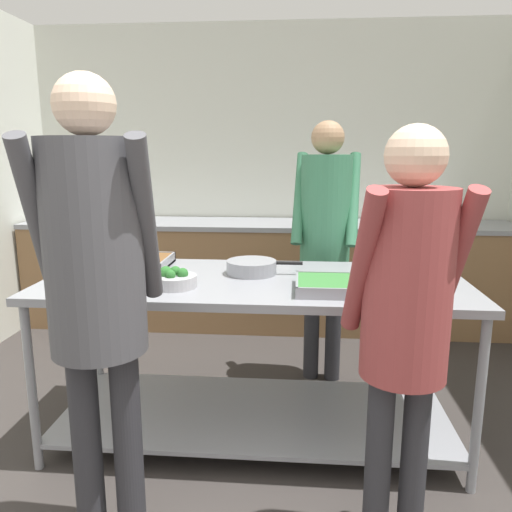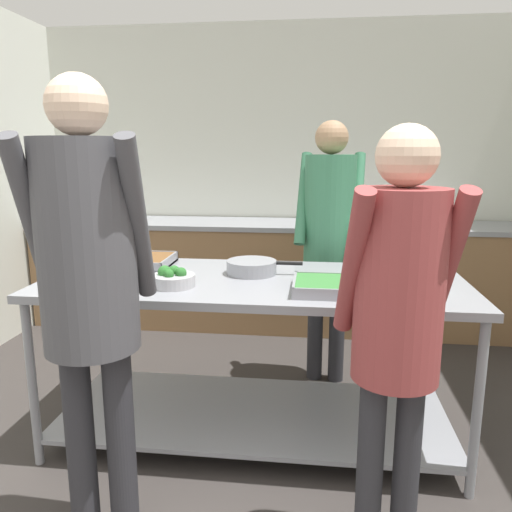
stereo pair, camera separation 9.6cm
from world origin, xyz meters
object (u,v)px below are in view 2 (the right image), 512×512
at_px(serving_tray_roast, 337,287).
at_px(guest_serving_right, 398,303).
at_px(cook_behind_counter, 329,223).
at_px(broccoli_bowl, 173,279).
at_px(sauce_pan, 252,266).
at_px(serving_tray_vegetables, 137,261).
at_px(guest_serving_left, 89,270).
at_px(water_bottle, 401,213).
at_px(plate_stack, 400,268).

distance_m(serving_tray_roast, guest_serving_right, 0.62).
bearing_deg(cook_behind_counter, broccoli_bowl, -129.60).
xyz_separation_m(broccoli_bowl, sauce_pan, (0.35, 0.30, 0.00)).
bearing_deg(serving_tray_roast, sauce_pan, 145.71).
relative_size(serving_tray_vegetables, cook_behind_counter, 0.23).
height_order(serving_tray_vegetables, sauce_pan, sauce_pan).
relative_size(broccoli_bowl, guest_serving_left, 0.12).
height_order(broccoli_bowl, guest_serving_left, guest_serving_left).
xyz_separation_m(serving_tray_vegetables, water_bottle, (1.73, 1.58, 0.12)).
relative_size(serving_tray_roast, cook_behind_counter, 0.24).
distance_m(broccoli_bowl, guest_serving_right, 1.14).
bearing_deg(guest_serving_left, plate_stack, 41.08).
relative_size(guest_serving_left, guest_serving_right, 1.10).
xyz_separation_m(plate_stack, guest_serving_right, (-0.17, -1.05, 0.11)).
distance_m(plate_stack, guest_serving_left, 1.70).
height_order(broccoli_bowl, guest_serving_right, guest_serving_right).
height_order(sauce_pan, cook_behind_counter, cook_behind_counter).
distance_m(guest_serving_right, cook_behind_counter, 1.53).
bearing_deg(plate_stack, guest_serving_right, -99.48).
bearing_deg(plate_stack, serving_tray_vegetables, -178.22).
distance_m(serving_tray_vegetables, water_bottle, 2.35).
height_order(guest_serving_left, guest_serving_right, guest_serving_left).
bearing_deg(plate_stack, water_bottle, 81.13).
xyz_separation_m(serving_tray_roast, guest_serving_left, (-0.91, -0.64, 0.21)).
distance_m(cook_behind_counter, water_bottle, 1.24).
bearing_deg(cook_behind_counter, plate_stack, -50.64).
bearing_deg(serving_tray_roast, guest_serving_right, -71.95).
bearing_deg(guest_serving_left, guest_serving_right, 3.36).
relative_size(serving_tray_vegetables, water_bottle, 1.77).
xyz_separation_m(serving_tray_vegetables, sauce_pan, (0.69, -0.12, 0.02)).
relative_size(cook_behind_counter, water_bottle, 7.79).
height_order(sauce_pan, plate_stack, sauce_pan).
bearing_deg(plate_stack, broccoli_bowl, -157.92).
bearing_deg(broccoli_bowl, water_bottle, 55.14).
distance_m(sauce_pan, cook_behind_counter, 0.78).
relative_size(serving_tray_vegetables, serving_tray_roast, 0.96).
height_order(broccoli_bowl, serving_tray_roast, broccoli_bowl).
height_order(sauce_pan, guest_serving_left, guest_serving_left).
distance_m(sauce_pan, water_bottle, 2.00).
relative_size(broccoli_bowl, guest_serving_right, 0.13).
bearing_deg(sauce_pan, water_bottle, 58.46).
bearing_deg(water_bottle, guest_serving_right, -99.12).
distance_m(broccoli_bowl, guest_serving_left, 0.68).
bearing_deg(guest_serving_right, serving_tray_vegetables, 142.78).
xyz_separation_m(serving_tray_roast, plate_stack, (0.36, 0.47, -0.01)).
distance_m(broccoli_bowl, water_bottle, 2.44).
xyz_separation_m(broccoli_bowl, plate_stack, (1.16, 0.47, -0.02)).
bearing_deg(plate_stack, guest_serving_left, -138.92).
bearing_deg(sauce_pan, serving_tray_vegetables, 169.98).
distance_m(serving_tray_roast, water_bottle, 2.09).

